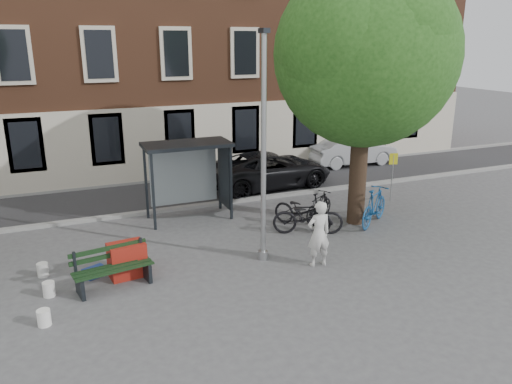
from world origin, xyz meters
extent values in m
plane|color=#4C4C4F|center=(0.00, 0.00, 0.00)|extent=(90.00, 90.00, 0.00)
cube|color=#28282B|center=(0.00, 7.00, 0.01)|extent=(40.00, 4.00, 0.01)
cube|color=gray|center=(0.00, 5.00, 0.06)|extent=(40.00, 0.25, 0.12)
cube|color=gray|center=(0.00, 9.00, 0.06)|extent=(40.00, 0.25, 0.12)
cube|color=brown|center=(0.00, 13.00, 7.00)|extent=(30.00, 8.00, 14.00)
cylinder|color=#9EA0A3|center=(0.00, 0.00, 3.00)|extent=(0.14, 0.14, 6.00)
cylinder|color=#9EA0A3|center=(0.00, 0.00, 0.12)|extent=(0.28, 0.28, 0.24)
cube|color=#1E2328|center=(0.00, 0.00, 6.05)|extent=(0.18, 0.35, 0.12)
cylinder|color=black|center=(4.00, 1.50, 1.70)|extent=(0.56, 0.56, 3.40)
sphere|color=#204C16|center=(4.00, 1.50, 5.40)|extent=(5.60, 5.60, 5.60)
sphere|color=#204C16|center=(4.90, 1.90, 5.90)|extent=(3.92, 3.92, 3.92)
sphere|color=#204C16|center=(3.20, 1.20, 5.70)|extent=(4.20, 4.20, 4.20)
sphere|color=#204C16|center=(4.20, 0.60, 6.00)|extent=(3.64, 3.64, 3.64)
cube|color=#1E2328|center=(-2.30, 3.40, 1.25)|extent=(0.08, 0.08, 2.50)
cube|color=#1E2328|center=(0.30, 3.40, 1.25)|extent=(0.08, 0.08, 2.50)
cube|color=#1E2328|center=(-2.30, 4.60, 1.25)|extent=(0.08, 0.08, 2.50)
cube|color=#1E2328|center=(0.30, 4.60, 1.25)|extent=(0.08, 0.08, 2.50)
cube|color=#1E2328|center=(-1.00, 4.00, 2.56)|extent=(2.85, 1.45, 0.12)
cube|color=#8C999E|center=(-1.00, 4.60, 1.38)|extent=(2.34, 0.04, 2.00)
cube|color=#1E2328|center=(0.30, 4.00, 1.38)|extent=(0.12, 1.14, 2.12)
cube|color=#D84C19|center=(0.37, 4.00, 1.38)|extent=(0.02, 0.90, 1.62)
imported|color=silver|center=(1.20, -0.93, 0.91)|extent=(0.67, 0.45, 1.81)
cube|color=#1E2328|center=(-4.84, -0.28, 0.25)|extent=(0.19, 0.61, 0.49)
cube|color=#1E2328|center=(-3.22, 0.01, 0.25)|extent=(0.19, 0.61, 0.49)
cube|color=black|center=(-4.00, -0.33, 0.51)|extent=(1.90, 0.46, 0.04)
cube|color=black|center=(-4.03, -0.14, 0.51)|extent=(1.90, 0.46, 0.04)
cube|color=black|center=(-4.07, 0.06, 0.51)|extent=(1.90, 0.46, 0.04)
cube|color=black|center=(-4.08, 0.17, 0.73)|extent=(1.89, 0.39, 0.11)
cube|color=black|center=(-4.08, 0.17, 0.93)|extent=(1.89, 0.39, 0.11)
imported|color=black|center=(2.04, 1.20, 0.57)|extent=(2.30, 1.58, 1.15)
imported|color=navy|center=(4.45, 1.11, 0.63)|extent=(2.05, 1.68, 1.26)
imported|color=black|center=(2.15, 1.77, 0.55)|extent=(1.73, 2.17, 1.10)
imported|color=black|center=(3.01, 2.20, 0.49)|extent=(1.63, 1.22, 0.98)
imported|color=black|center=(3.06, 6.45, 0.73)|extent=(5.48, 2.92, 1.47)
imported|color=#B2B5BA|center=(8.37, 8.40, 0.71)|extent=(4.34, 1.58, 1.42)
cube|color=maroon|center=(-3.63, 0.38, 0.45)|extent=(0.97, 0.71, 0.90)
cube|color=navy|center=(-4.41, 0.74, 0.10)|extent=(0.67, 0.59, 0.20)
cylinder|color=white|center=(-5.64, -1.30, 0.18)|extent=(0.36, 0.36, 0.36)
cylinder|color=white|center=(-5.52, 0.02, 0.18)|extent=(0.32, 0.32, 0.36)
cylinder|color=silver|center=(-5.65, 1.21, 0.18)|extent=(0.30, 0.30, 0.36)
cylinder|color=#9EA0A3|center=(6.51, 2.94, 0.89)|extent=(0.04, 0.04, 1.78)
cube|color=yellow|center=(6.51, 2.94, 1.63)|extent=(0.31, 0.12, 0.42)
camera|label=1|loc=(-5.08, -11.66, 5.83)|focal=35.00mm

